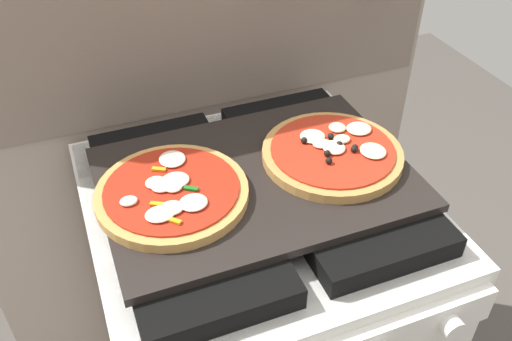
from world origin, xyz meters
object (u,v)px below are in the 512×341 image
Objects in this scene: baking_tray at (256,178)px; pizza_left at (172,192)px; pizza_right at (333,152)px; stove at (256,334)px.

pizza_left reaches higher than baking_tray.
pizza_left is at bearing -177.85° from baking_tray.
pizza_left is (-0.15, -0.01, 0.02)m from baking_tray.
pizza_left is at bearing -179.69° from pizza_right.
stove is 3.51× the size of pizza_left.
pizza_right is at bearing 0.31° from pizza_left.
stove is at bearing -90.00° from baking_tray.
pizza_left is (-0.15, -0.00, 0.48)m from stove.
baking_tray is 2.11× the size of pizza_right.
baking_tray is 0.15m from pizza_right.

